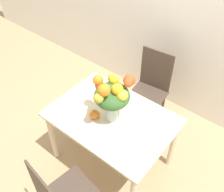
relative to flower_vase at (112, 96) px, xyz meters
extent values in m
plane|color=tan|center=(-0.01, 0.01, -1.04)|extent=(12.00, 12.00, 0.00)
cube|color=white|center=(-0.01, 1.32, 0.31)|extent=(8.00, 0.06, 2.70)
cube|color=beige|center=(-0.01, 0.01, -0.31)|extent=(1.20, 0.86, 0.03)
cylinder|color=beige|center=(-0.55, -0.36, -0.69)|extent=(0.06, 0.06, 0.72)
cylinder|color=beige|center=(-0.55, 0.38, -0.69)|extent=(0.06, 0.06, 0.72)
cylinder|color=beige|center=(0.53, 0.38, -0.69)|extent=(0.06, 0.06, 0.72)
cylinder|color=#B2CCBC|center=(0.00, -0.01, -0.18)|extent=(0.12, 0.12, 0.23)
cylinder|color=silver|center=(0.00, -0.01, -0.24)|extent=(0.10, 0.10, 0.12)
cylinder|color=#38662D|center=(0.03, -0.01, -0.14)|extent=(0.01, 0.00, 0.30)
cylinder|color=#38662D|center=(0.01, 0.02, -0.14)|extent=(0.00, 0.01, 0.30)
cylinder|color=#38662D|center=(-0.02, 0.01, -0.14)|extent=(0.01, 0.01, 0.30)
cylinder|color=#38662D|center=(-0.02, -0.02, -0.14)|extent=(0.01, 0.01, 0.30)
cylinder|color=#38662D|center=(0.01, -0.03, -0.14)|extent=(0.00, 0.01, 0.30)
ellipsoid|color=#38662D|center=(0.00, -0.01, 0.00)|extent=(0.33, 0.33, 0.20)
sphere|color=#D64C23|center=(0.10, 0.10, 0.13)|extent=(0.08, 0.08, 0.08)
sphere|color=yellow|center=(-0.04, 0.08, 0.11)|extent=(0.09, 0.09, 0.09)
sphere|color=orange|center=(0.02, -0.13, 0.16)|extent=(0.11, 0.11, 0.11)
sphere|color=#AD9E33|center=(0.00, -0.18, 0.10)|extent=(0.09, 0.09, 0.09)
sphere|color=#D64C23|center=(0.05, 0.18, 0.09)|extent=(0.11, 0.11, 0.11)
sphere|color=#AD9E33|center=(-0.12, 0.15, 0.03)|extent=(0.10, 0.10, 0.10)
sphere|color=orange|center=(-0.16, -0.01, 0.10)|extent=(0.10, 0.10, 0.10)
sphere|color=yellow|center=(0.12, -0.01, 0.08)|extent=(0.10, 0.10, 0.10)
sphere|color=yellow|center=(0.07, -0.01, 0.12)|extent=(0.10, 0.10, 0.10)
sphere|color=#D64C23|center=(-0.14, -0.01, 0.05)|extent=(0.09, 0.09, 0.09)
ellipsoid|color=orange|center=(-0.14, -0.10, -0.26)|extent=(0.10, 0.10, 0.08)
cylinder|color=brown|center=(-0.14, -0.10, -0.21)|extent=(0.01, 0.01, 0.02)
cube|color=#47382D|center=(-0.06, 0.75, -0.60)|extent=(0.46, 0.46, 0.02)
cylinder|color=#47382D|center=(-0.21, 0.56, -0.83)|extent=(0.04, 0.04, 0.44)
cylinder|color=#47382D|center=(0.12, 0.60, -0.83)|extent=(0.04, 0.04, 0.44)
cylinder|color=#47382D|center=(-0.25, 0.90, -0.83)|extent=(0.04, 0.04, 0.44)
cylinder|color=#47382D|center=(0.09, 0.94, -0.83)|extent=(0.04, 0.04, 0.44)
cube|color=#47382D|center=(-0.08, 0.95, -0.32)|extent=(0.40, 0.06, 0.53)
cylinder|color=#47382D|center=(-0.03, -0.53, -0.83)|extent=(0.04, 0.04, 0.44)
camera|label=1|loc=(1.07, -1.33, 1.61)|focal=42.00mm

